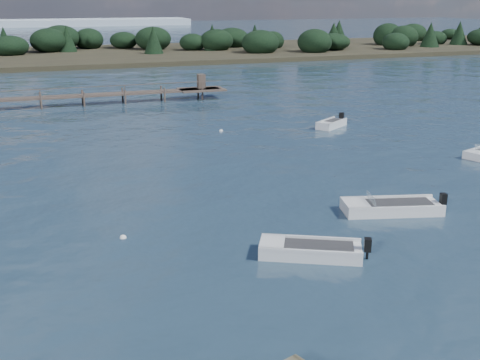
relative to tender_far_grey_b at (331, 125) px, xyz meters
name	(u,v)px	position (x,y,z in m)	size (l,w,h in m)	color
ground	(145,86)	(-10.35, 30.79, -0.18)	(400.00, 400.00, 0.00)	#172837
tender_far_grey_b	(331,125)	(0.00, 0.00, 0.00)	(3.58, 2.99, 1.29)	silver
dinghy_mid_white_a	(391,209)	(-7.31, -20.35, -0.01)	(5.63, 3.19, 1.29)	silver
dinghy_mid_grey	(310,252)	(-13.86, -23.98, -0.02)	(4.79, 3.57, 1.23)	silver
buoy_c	(123,238)	(-21.32, -19.11, -0.18)	(0.32, 0.32, 0.32)	silver
buoy_e	(221,131)	(-9.59, 1.77, -0.18)	(0.32, 0.32, 0.32)	silver
far_headland	(229,43)	(14.65, 70.79, 1.78)	(190.00, 40.00, 5.80)	black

